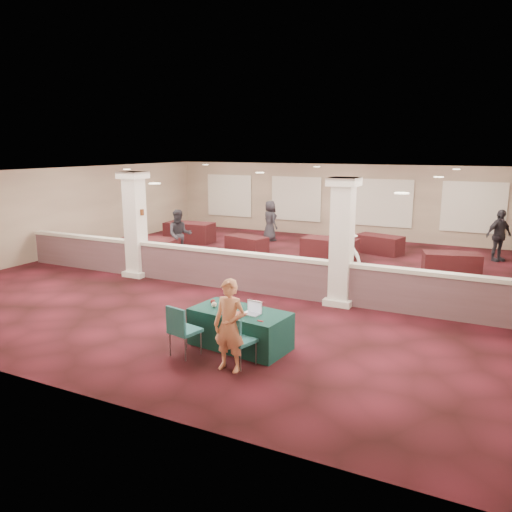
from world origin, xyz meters
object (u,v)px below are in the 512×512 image
at_px(conf_chair_main, 237,337).
at_px(far_table_front_center, 247,245).
at_px(woman, 230,326).
at_px(attendee_c, 499,235).
at_px(far_table_front_left, 149,250).
at_px(far_table_back_right, 379,244).
at_px(attendee_d, 270,221).
at_px(conf_chair_side, 181,327).
at_px(attendee_a, 180,235).
at_px(near_table, 240,329).
at_px(far_table_back_center, 330,249).
at_px(attendee_b, 346,258).
at_px(far_table_back_left, 190,232).
at_px(far_table_front_right, 451,264).

height_order(conf_chair_main, far_table_front_center, conf_chair_main).
relative_size(woman, attendee_c, 0.92).
height_order(far_table_front_left, far_table_back_right, far_table_front_left).
bearing_deg(attendee_d, attendee_c, -143.19).
xyz_separation_m(conf_chair_side, attendee_a, (-4.86, 6.96, 0.30)).
bearing_deg(conf_chair_main, near_table, 131.46).
bearing_deg(far_table_front_left, far_table_back_center, 27.90).
xyz_separation_m(far_table_front_left, attendee_b, (7.13, -0.25, 0.46)).
relative_size(near_table, attendee_a, 1.10).
xyz_separation_m(near_table, far_table_back_right, (0.47, 10.26, -0.03)).
bearing_deg(attendee_b, far_table_back_right, 107.63).
xyz_separation_m(woman, far_table_back_center, (-1.20, 9.39, -0.45)).
bearing_deg(far_table_back_center, far_table_back_left, 173.62).
relative_size(far_table_front_right, attendee_c, 0.93).
bearing_deg(far_table_back_right, far_table_front_center, -154.25).
distance_m(far_table_front_right, far_table_back_center, 4.08).
bearing_deg(attendee_b, conf_chair_side, -87.42).
bearing_deg(near_table, far_table_front_right, 75.47).
distance_m(woman, far_table_front_center, 10.12).
bearing_deg(conf_chair_main, attendee_c, 87.56).
distance_m(far_table_back_left, attendee_d, 3.44).
xyz_separation_m(woman, attendee_c, (4.13, 11.83, 0.07)).
bearing_deg(far_table_front_left, attendee_b, -1.99).
height_order(conf_chair_side, woman, woman).
height_order(far_table_front_center, far_table_back_center, far_table_back_center).
relative_size(near_table, far_table_front_center, 1.23).
bearing_deg(attendee_a, attendee_b, -45.13).
bearing_deg(far_table_front_center, far_table_back_center, 5.02).
bearing_deg(far_table_front_right, woman, -107.49).
xyz_separation_m(near_table, far_table_back_left, (-7.26, 9.09, 0.03)).
height_order(conf_chair_main, far_table_back_right, conf_chair_main).
xyz_separation_m(far_table_front_right, attendee_d, (-7.53, 2.73, 0.51)).
bearing_deg(attendee_b, conf_chair_main, -76.84).
height_order(far_table_front_center, far_table_back_right, far_table_back_right).
xyz_separation_m(far_table_front_left, attendee_a, (0.86, 0.65, 0.49)).
xyz_separation_m(far_table_front_right, attendee_a, (-8.84, -2.05, 0.55)).
bearing_deg(far_table_front_right, attendee_c, 65.14).
xyz_separation_m(conf_chair_side, attendee_b, (1.41, 6.07, 0.27)).
distance_m(far_table_back_right, attendee_a, 7.44).
bearing_deg(far_table_back_center, attendee_c, 24.55).
height_order(near_table, attendee_b, attendee_b).
bearing_deg(attendee_c, near_table, -158.60).
distance_m(far_table_back_right, attendee_d, 4.85).
xyz_separation_m(far_table_back_left, far_table_back_right, (7.73, 1.18, -0.06)).
relative_size(woman, far_table_front_right, 0.99).
relative_size(far_table_back_center, attendee_c, 1.05).
height_order(far_table_front_right, attendee_d, attendee_d).
bearing_deg(attendee_d, far_table_back_right, -149.76).
bearing_deg(attendee_b, attendee_a, -172.44).
bearing_deg(attendee_b, far_table_front_right, 64.61).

